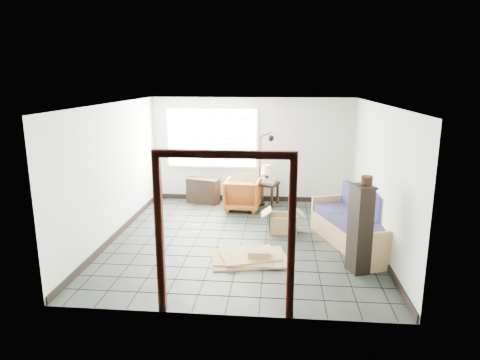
# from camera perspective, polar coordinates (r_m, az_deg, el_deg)

# --- Properties ---
(ground) EXTENTS (5.50, 5.50, 0.00)m
(ground) POSITION_cam_1_polar(r_m,az_deg,el_deg) (8.40, 0.34, -7.89)
(ground) COLOR black
(ground) RESTS_ON ground
(room_shell) EXTENTS (5.02, 5.52, 2.61)m
(room_shell) POSITION_cam_1_polar(r_m,az_deg,el_deg) (7.97, 0.37, 3.50)
(room_shell) COLOR beige
(room_shell) RESTS_ON ground
(window_panel) EXTENTS (2.32, 0.08, 1.52)m
(window_panel) POSITION_cam_1_polar(r_m,az_deg,el_deg) (10.73, -3.75, 5.61)
(window_panel) COLOR silver
(window_panel) RESTS_ON ground
(doorway_trim) EXTENTS (1.80, 0.08, 2.20)m
(doorway_trim) POSITION_cam_1_polar(r_m,az_deg,el_deg) (5.41, -2.10, -4.61)
(doorway_trim) COLOR #3E150E
(doorway_trim) RESTS_ON ground
(futon_sofa) EXTENTS (1.56, 2.40, 1.00)m
(futon_sofa) POSITION_cam_1_polar(r_m,az_deg,el_deg) (8.30, 15.80, -6.04)
(futon_sofa) COLOR olive
(futon_sofa) RESTS_ON ground
(armchair) EXTENTS (0.84, 0.79, 0.81)m
(armchair) POSITION_cam_1_polar(r_m,az_deg,el_deg) (10.14, 0.34, -1.72)
(armchair) COLOR maroon
(armchair) RESTS_ON ground
(side_table) EXTENTS (0.65, 0.65, 0.56)m
(side_table) POSITION_cam_1_polar(r_m,az_deg,el_deg) (10.53, 3.63, -0.86)
(side_table) COLOR black
(side_table) RESTS_ON ground
(table_lamp) EXTENTS (0.34, 0.34, 0.44)m
(table_lamp) POSITION_cam_1_polar(r_m,az_deg,el_deg) (10.45, 3.59, 1.30)
(table_lamp) COLOR black
(table_lamp) RESTS_ON side_table
(projector) EXTENTS (0.33, 0.28, 0.11)m
(projector) POSITION_cam_1_polar(r_m,az_deg,el_deg) (10.53, 3.87, -0.01)
(projector) COLOR silver
(projector) RESTS_ON side_table
(floor_lamp) EXTENTS (0.48, 0.32, 1.82)m
(floor_lamp) POSITION_cam_1_polar(r_m,az_deg,el_deg) (10.37, 3.33, 1.81)
(floor_lamp) COLOR black
(floor_lamp) RESTS_ON ground
(console_shelf) EXTENTS (0.86, 0.52, 0.62)m
(console_shelf) POSITION_cam_1_polar(r_m,az_deg,el_deg) (10.72, -4.94, -1.44)
(console_shelf) COLOR black
(console_shelf) RESTS_ON ground
(tall_shelf) EXTENTS (0.42, 0.47, 1.44)m
(tall_shelf) POSITION_cam_1_polar(r_m,az_deg,el_deg) (7.08, 15.70, -6.24)
(tall_shelf) COLOR black
(tall_shelf) RESTS_ON ground
(pot) EXTENTS (0.21, 0.21, 0.13)m
(pot) POSITION_cam_1_polar(r_m,az_deg,el_deg) (6.94, 16.56, -0.03)
(pot) COLOR black
(pot) RESTS_ON tall_shelf
(open_box) EXTENTS (0.89, 0.47, 0.49)m
(open_box) POSITION_cam_1_polar(r_m,az_deg,el_deg) (8.79, 5.70, -5.74)
(open_box) COLOR #A4794F
(open_box) RESTS_ON ground
(cardboard_pile) EXTENTS (1.45, 1.15, 0.19)m
(cardboard_pile) POSITION_cam_1_polar(r_m,az_deg,el_deg) (7.51, 1.43, -10.14)
(cardboard_pile) COLOR #A4794F
(cardboard_pile) RESTS_ON ground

